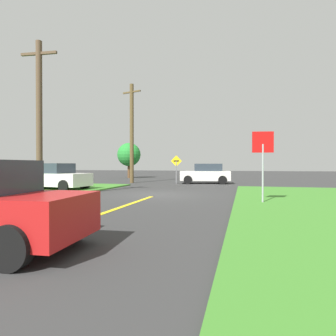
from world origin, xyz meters
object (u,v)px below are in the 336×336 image
Objects in this scene: utility_pole_mid at (132,132)px; oak_tree_left at (129,155)px; direction_sign at (176,166)px; parked_car_near_building at (55,177)px; utility_pole_near at (39,117)px; stop_sign at (263,152)px; car_approaching_junction at (206,174)px.

oak_tree_left is at bearing 113.75° from utility_pole_mid.
utility_pole_mid is 4.78m from direction_sign.
parked_car_near_building is at bearing -83.78° from oak_tree_left.
direction_sign is at bearing 71.00° from utility_pole_near.
utility_pole_near is at bearing -8.54° from stop_sign.
car_approaching_junction is 2.49m from direction_sign.
utility_pole_near is (1.85, -3.73, 2.98)m from parked_car_near_building.
utility_pole_near is 20.07m from oak_tree_left.
parked_car_near_building is 9.65m from direction_sign.
oak_tree_left is at bearing 103.24° from parked_car_near_building.
stop_sign is 0.34× the size of utility_pole_mid.
parked_car_near_building is (-11.81, 3.49, -1.21)m from stop_sign.
utility_pole_near is (-6.26, -12.08, 2.98)m from car_approaching_junction.
oak_tree_left is at bearing 132.25° from direction_sign.
stop_sign is 0.67× the size of car_approaching_junction.
direction_sign is (3.94, 11.43, -2.36)m from utility_pole_near.
car_approaching_junction is 12.61m from oak_tree_left.
parked_car_near_building is 8.57m from utility_pole_mid.
parked_car_near_building is 16.19m from oak_tree_left.
utility_pole_mid reaches higher than direction_sign.
parked_car_near_building is at bearing 116.39° from utility_pole_near.
utility_pole_near is at bearing -56.59° from parked_car_near_building.
direction_sign is at bearing 60.09° from parked_car_near_building.
direction_sign is (5.79, 7.70, 0.62)m from parked_car_near_building.
car_approaching_junction is 0.57× the size of utility_pole_near.
utility_pole_mid is (1.95, 7.60, 3.46)m from parked_car_near_building.
car_approaching_junction is at bearing 15.58° from direction_sign.
car_approaching_junction is 11.63m from parked_car_near_building.
parked_car_near_building is at bearing -26.38° from stop_sign.
parked_car_near_building is 1.05× the size of oak_tree_left.
utility_pole_near is 0.88× the size of utility_pole_mid.
car_approaching_junction is 13.92m from utility_pole_near.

